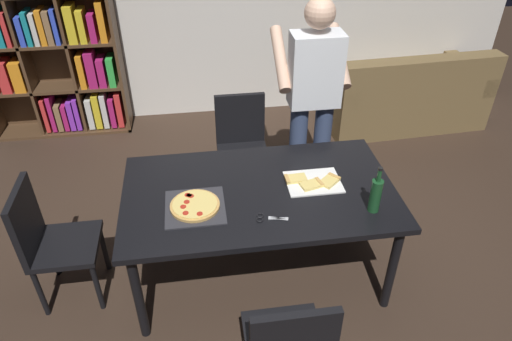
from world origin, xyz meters
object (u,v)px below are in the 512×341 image
at_px(person_serving_pizza, 313,97).
at_px(kitchen_scissors, 267,218).
at_px(bookshelf, 52,47).
at_px(pepperoni_pizza_on_tray, 195,206).
at_px(chair_far_side, 242,141).
at_px(couch, 403,97).
at_px(chair_left_end, 49,238).
at_px(wine_bottle, 376,195).
at_px(dining_table, 259,198).

bearing_deg(person_serving_pizza, kitchen_scissors, -116.61).
xyz_separation_m(bookshelf, pepperoni_pizza_on_tray, (1.32, -2.50, -0.16)).
relative_size(chair_far_side, bookshelf, 0.46).
bearing_deg(couch, kitchen_scissors, -129.97).
relative_size(chair_left_end, pepperoni_pizza_on_tray, 2.46).
relative_size(chair_left_end, kitchen_scissors, 4.54).
bearing_deg(couch, wine_bottle, -118.56).
xyz_separation_m(pepperoni_pizza_on_tray, wine_bottle, (1.08, -0.18, 0.10)).
xyz_separation_m(bookshelf, person_serving_pizza, (2.27, -1.60, 0.08)).
bearing_deg(person_serving_pizza, bookshelf, 144.79).
relative_size(chair_far_side, chair_left_end, 1.00).
relative_size(chair_left_end, wine_bottle, 2.85).
bearing_deg(bookshelf, dining_table, -53.85).
bearing_deg(pepperoni_pizza_on_tray, wine_bottle, -9.24).
distance_m(person_serving_pizza, pepperoni_pizza_on_tray, 1.33).
height_order(dining_table, person_serving_pizza, person_serving_pizza).
bearing_deg(wine_bottle, kitchen_scissors, 178.80).
bearing_deg(dining_table, pepperoni_pizza_on_tray, -163.85).
bearing_deg(bookshelf, person_serving_pizza, -35.21).
height_order(dining_table, couch, couch).
bearing_deg(couch, chair_far_side, -152.50).
xyz_separation_m(dining_table, couch, (1.90, 1.99, -0.38)).
bearing_deg(couch, pepperoni_pizza_on_tray, -137.77).
bearing_deg(chair_left_end, couch, 31.27).
height_order(chair_far_side, chair_left_end, same).
bearing_deg(wine_bottle, chair_left_end, 171.67).
bearing_deg(dining_table, bookshelf, 126.15).
bearing_deg(pepperoni_pizza_on_tray, chair_far_side, 69.42).
relative_size(chair_far_side, pepperoni_pizza_on_tray, 2.46).
relative_size(bookshelf, wine_bottle, 6.17).
xyz_separation_m(chair_far_side, wine_bottle, (0.66, -1.29, 0.36)).
bearing_deg(dining_table, chair_far_side, 90.00).
distance_m(chair_far_side, person_serving_pizza, 0.75).
bearing_deg(dining_table, wine_bottle, -24.23).
height_order(chair_left_end, bookshelf, bookshelf).
bearing_deg(chair_left_end, kitchen_scissors, -11.69).
bearing_deg(bookshelf, chair_left_end, -81.22).
relative_size(chair_left_end, bookshelf, 0.46).
xyz_separation_m(chair_far_side, kitchen_scissors, (0.00, -1.28, 0.24)).
xyz_separation_m(chair_left_end, bookshelf, (-0.37, 2.37, 0.41)).
bearing_deg(wine_bottle, couch, 61.44).
height_order(chair_left_end, wine_bottle, wine_bottle).
bearing_deg(chair_far_side, chair_left_end, -143.95).
distance_m(chair_left_end, couch, 3.83).
xyz_separation_m(dining_table, kitchen_scissors, (0.00, -0.28, 0.07)).
xyz_separation_m(dining_table, chair_left_end, (-1.37, 0.00, -0.17)).
height_order(dining_table, wine_bottle, wine_bottle).
bearing_deg(chair_left_end, chair_far_side, 36.05).
distance_m(chair_left_end, pepperoni_pizza_on_tray, 0.99).
distance_m(dining_table, person_serving_pizza, 0.99).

